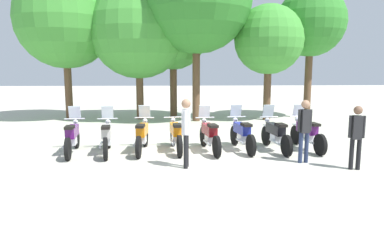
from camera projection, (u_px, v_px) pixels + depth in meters
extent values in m
plane|color=#BCB7A8|center=(193.00, 151.00, 10.75)|extent=(80.00, 80.00, 0.00)
cylinder|color=black|center=(77.00, 138.00, 11.16)|extent=(0.18, 0.65, 0.64)
cylinder|color=black|center=(68.00, 149.00, 9.65)|extent=(0.18, 0.65, 0.64)
cube|color=silver|center=(76.00, 128.00, 11.11)|extent=(0.16, 0.37, 0.04)
cube|color=#59196B|center=(72.00, 131.00, 10.40)|extent=(0.37, 0.97, 0.30)
cube|color=silver|center=(72.00, 141.00, 10.39)|extent=(0.27, 0.42, 0.24)
cube|color=black|center=(70.00, 127.00, 9.98)|extent=(0.29, 0.47, 0.08)
cylinder|color=silver|center=(76.00, 129.00, 11.02)|extent=(0.08, 0.23, 0.64)
cylinder|color=silver|center=(75.00, 119.00, 10.89)|extent=(0.62, 0.11, 0.04)
sphere|color=silver|center=(76.00, 122.00, 11.03)|extent=(0.18, 0.18, 0.16)
cylinder|color=silver|center=(65.00, 145.00, 10.08)|extent=(0.15, 0.70, 0.07)
cube|color=silver|center=(75.00, 112.00, 10.92)|extent=(0.37, 0.17, 0.39)
cylinder|color=black|center=(109.00, 138.00, 11.18)|extent=(0.18, 0.65, 0.64)
cylinder|color=black|center=(106.00, 149.00, 9.67)|extent=(0.18, 0.65, 0.64)
cube|color=silver|center=(108.00, 127.00, 11.13)|extent=(0.17, 0.37, 0.04)
cube|color=silver|center=(107.00, 131.00, 10.42)|extent=(0.38, 0.98, 0.30)
cube|color=silver|center=(107.00, 140.00, 10.42)|extent=(0.27, 0.43, 0.24)
cube|color=black|center=(106.00, 127.00, 10.01)|extent=(0.30, 0.47, 0.08)
cylinder|color=silver|center=(108.00, 129.00, 11.05)|extent=(0.08, 0.23, 0.64)
cylinder|color=silver|center=(108.00, 119.00, 10.91)|extent=(0.62, 0.12, 0.04)
sphere|color=silver|center=(108.00, 122.00, 11.05)|extent=(0.18, 0.18, 0.16)
cylinder|color=silver|center=(101.00, 145.00, 10.10)|extent=(0.16, 0.70, 0.07)
cube|color=silver|center=(107.00, 112.00, 10.94)|extent=(0.37, 0.18, 0.39)
cylinder|color=black|center=(146.00, 137.00, 11.41)|extent=(0.13, 0.64, 0.64)
cylinder|color=black|center=(139.00, 147.00, 9.88)|extent=(0.13, 0.64, 0.64)
cube|color=silver|center=(145.00, 126.00, 11.36)|extent=(0.14, 0.36, 0.04)
cube|color=orange|center=(142.00, 130.00, 10.64)|extent=(0.30, 0.96, 0.30)
cube|color=silver|center=(142.00, 139.00, 10.63)|extent=(0.24, 0.41, 0.24)
cube|color=black|center=(140.00, 126.00, 10.22)|extent=(0.26, 0.45, 0.08)
cylinder|color=silver|center=(145.00, 128.00, 11.27)|extent=(0.06, 0.23, 0.64)
cylinder|color=silver|center=(144.00, 118.00, 11.13)|extent=(0.62, 0.06, 0.04)
sphere|color=silver|center=(145.00, 121.00, 11.28)|extent=(0.17, 0.17, 0.16)
cylinder|color=silver|center=(135.00, 143.00, 10.34)|extent=(0.10, 0.70, 0.07)
cube|color=silver|center=(145.00, 111.00, 11.16)|extent=(0.37, 0.15, 0.39)
cylinder|color=black|center=(173.00, 136.00, 11.51)|extent=(0.18, 0.65, 0.64)
cylinder|color=black|center=(180.00, 146.00, 10.00)|extent=(0.18, 0.65, 0.64)
cube|color=silver|center=(173.00, 126.00, 11.46)|extent=(0.17, 0.37, 0.04)
cube|color=orange|center=(176.00, 129.00, 10.75)|extent=(0.38, 0.98, 0.30)
cube|color=silver|center=(176.00, 138.00, 10.74)|extent=(0.27, 0.43, 0.24)
cube|color=black|center=(177.00, 125.00, 10.33)|extent=(0.30, 0.47, 0.08)
cylinder|color=silver|center=(173.00, 127.00, 11.37)|extent=(0.08, 0.23, 0.64)
cylinder|color=silver|center=(173.00, 117.00, 11.24)|extent=(0.62, 0.12, 0.04)
sphere|color=silver|center=(173.00, 120.00, 11.38)|extent=(0.18, 0.18, 0.16)
cylinder|color=silver|center=(172.00, 142.00, 10.43)|extent=(0.16, 0.70, 0.07)
cylinder|color=black|center=(203.00, 136.00, 11.43)|extent=(0.20, 0.65, 0.64)
cylinder|color=black|center=(217.00, 147.00, 9.93)|extent=(0.20, 0.65, 0.64)
cube|color=silver|center=(203.00, 126.00, 11.38)|extent=(0.18, 0.37, 0.04)
cube|color=maroon|center=(209.00, 130.00, 10.68)|extent=(0.41, 0.98, 0.30)
cube|color=silver|center=(210.00, 139.00, 10.67)|extent=(0.28, 0.43, 0.24)
cube|color=black|center=(213.00, 126.00, 10.26)|extent=(0.31, 0.47, 0.08)
cylinder|color=silver|center=(204.00, 127.00, 11.30)|extent=(0.09, 0.23, 0.64)
cylinder|color=silver|center=(205.00, 118.00, 11.16)|extent=(0.62, 0.14, 0.04)
sphere|color=silver|center=(204.00, 121.00, 11.30)|extent=(0.18, 0.18, 0.16)
cylinder|color=silver|center=(207.00, 143.00, 10.35)|extent=(0.18, 0.70, 0.07)
cube|color=silver|center=(204.00, 111.00, 11.19)|extent=(0.38, 0.19, 0.39)
cylinder|color=black|center=(234.00, 135.00, 11.61)|extent=(0.19, 0.65, 0.64)
cylinder|color=black|center=(251.00, 145.00, 10.11)|extent=(0.19, 0.65, 0.64)
cube|color=silver|center=(235.00, 125.00, 11.56)|extent=(0.17, 0.37, 0.04)
cube|color=navy|center=(242.00, 129.00, 10.86)|extent=(0.39, 0.98, 0.30)
cube|color=silver|center=(242.00, 137.00, 10.85)|extent=(0.28, 0.43, 0.24)
cube|color=black|center=(246.00, 125.00, 10.44)|extent=(0.30, 0.47, 0.08)
cylinder|color=silver|center=(235.00, 126.00, 11.48)|extent=(0.08, 0.23, 0.64)
cylinder|color=silver|center=(236.00, 117.00, 11.34)|extent=(0.62, 0.12, 0.04)
sphere|color=silver|center=(235.00, 120.00, 11.49)|extent=(0.18, 0.18, 0.16)
cylinder|color=silver|center=(240.00, 142.00, 10.54)|extent=(0.17, 0.70, 0.07)
cube|color=silver|center=(236.00, 110.00, 11.37)|extent=(0.38, 0.18, 0.39)
cylinder|color=black|center=(266.00, 136.00, 11.56)|extent=(0.18, 0.65, 0.64)
cylinder|color=black|center=(287.00, 146.00, 10.05)|extent=(0.18, 0.65, 0.64)
cube|color=silver|center=(266.00, 126.00, 11.51)|extent=(0.16, 0.37, 0.04)
cube|color=black|center=(275.00, 129.00, 10.80)|extent=(0.38, 0.98, 0.30)
cube|color=silver|center=(276.00, 138.00, 10.79)|extent=(0.27, 0.42, 0.24)
cube|color=black|center=(281.00, 125.00, 10.38)|extent=(0.29, 0.47, 0.08)
cylinder|color=silver|center=(268.00, 127.00, 11.42)|extent=(0.08, 0.23, 0.64)
cylinder|color=silver|center=(269.00, 117.00, 11.29)|extent=(0.62, 0.11, 0.04)
sphere|color=silver|center=(267.00, 120.00, 11.43)|extent=(0.18, 0.18, 0.16)
cylinder|color=silver|center=(275.00, 142.00, 10.48)|extent=(0.16, 0.70, 0.07)
cube|color=silver|center=(268.00, 111.00, 11.32)|extent=(0.37, 0.18, 0.39)
cylinder|color=black|center=(296.00, 135.00, 11.70)|extent=(0.18, 0.65, 0.64)
cylinder|color=black|center=(320.00, 145.00, 10.19)|extent=(0.18, 0.65, 0.64)
cube|color=silver|center=(296.00, 125.00, 11.65)|extent=(0.16, 0.37, 0.04)
cube|color=#59196B|center=(307.00, 128.00, 10.94)|extent=(0.37, 0.97, 0.30)
cube|color=silver|center=(307.00, 137.00, 10.93)|extent=(0.27, 0.42, 0.24)
cube|color=black|center=(314.00, 124.00, 10.52)|extent=(0.29, 0.47, 0.08)
cylinder|color=silver|center=(297.00, 126.00, 11.57)|extent=(0.08, 0.23, 0.64)
cylinder|color=silver|center=(299.00, 116.00, 11.43)|extent=(0.62, 0.11, 0.04)
sphere|color=silver|center=(297.00, 119.00, 11.57)|extent=(0.18, 0.18, 0.16)
cylinder|color=silver|center=(307.00, 141.00, 10.62)|extent=(0.16, 0.70, 0.07)
cube|color=silver|center=(299.00, 110.00, 11.46)|extent=(0.37, 0.18, 0.39)
cylinder|color=#232D4C|center=(306.00, 148.00, 9.42)|extent=(0.12, 0.12, 0.83)
cylinder|color=#232D4C|center=(301.00, 148.00, 9.39)|extent=(0.12, 0.12, 0.83)
cube|color=#262628|center=(305.00, 121.00, 9.30)|extent=(0.24, 0.23, 0.62)
cylinder|color=#262628|center=(310.00, 120.00, 9.32)|extent=(0.09, 0.09, 0.59)
cylinder|color=#262628|center=(299.00, 121.00, 9.27)|extent=(0.09, 0.09, 0.59)
sphere|color=#A87A5B|center=(306.00, 104.00, 9.23)|extent=(0.25, 0.25, 0.22)
cylinder|color=black|center=(187.00, 150.00, 9.02)|extent=(0.13, 0.13, 0.86)
cylinder|color=black|center=(186.00, 152.00, 8.86)|extent=(0.13, 0.13, 0.86)
cube|color=silver|center=(186.00, 122.00, 8.83)|extent=(0.24, 0.25, 0.65)
cylinder|color=silver|center=(187.00, 121.00, 8.98)|extent=(0.09, 0.09, 0.61)
cylinder|color=silver|center=(185.00, 122.00, 8.67)|extent=(0.09, 0.09, 0.61)
sphere|color=#A87A5B|center=(186.00, 104.00, 8.76)|extent=(0.27, 0.27, 0.23)
cylinder|color=black|center=(359.00, 154.00, 8.76)|extent=(0.13, 0.13, 0.78)
cylinder|color=black|center=(351.00, 154.00, 8.78)|extent=(0.13, 0.13, 0.78)
cube|color=#262628|center=(357.00, 127.00, 8.67)|extent=(0.25, 0.23, 0.59)
cylinder|color=#262628|center=(364.00, 127.00, 8.65)|extent=(0.09, 0.09, 0.56)
cylinder|color=#262628|center=(350.00, 127.00, 8.68)|extent=(0.09, 0.09, 0.56)
sphere|color=brown|center=(358.00, 110.00, 8.60)|extent=(0.24, 0.24, 0.21)
cylinder|color=brown|center=(68.00, 87.00, 17.37)|extent=(0.36, 0.36, 3.21)
sphere|color=#3D8E33|center=(65.00, 19.00, 16.89)|extent=(4.74, 4.74, 4.74)
cylinder|color=brown|center=(140.00, 92.00, 17.39)|extent=(0.36, 0.36, 2.73)
sphere|color=#3D8E33|center=(138.00, 29.00, 16.94)|extent=(4.78, 4.78, 4.78)
cylinder|color=brown|center=(173.00, 89.00, 18.09)|extent=(0.36, 0.36, 2.96)
sphere|color=#3D8E33|center=(173.00, 36.00, 17.69)|extent=(3.41, 3.41, 3.41)
cylinder|color=brown|center=(196.00, 80.00, 16.66)|extent=(0.36, 0.36, 3.97)
cylinder|color=brown|center=(267.00, 92.00, 17.10)|extent=(0.36, 0.36, 2.73)
sphere|color=#3D8E33|center=(269.00, 39.00, 16.73)|extent=(3.33, 3.33, 3.33)
cylinder|color=brown|center=(308.00, 82.00, 17.83)|extent=(0.36, 0.36, 3.61)
sphere|color=#2D7A28|center=(311.00, 22.00, 17.38)|extent=(3.44, 3.44, 3.44)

